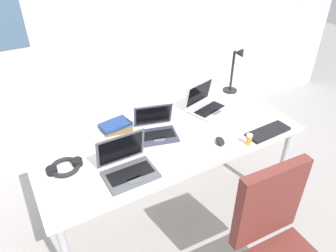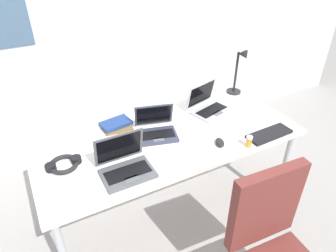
{
  "view_description": "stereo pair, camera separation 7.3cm",
  "coord_description": "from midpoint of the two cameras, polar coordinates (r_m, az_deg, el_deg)",
  "views": [
    {
      "loc": [
        -0.88,
        -1.51,
        1.97
      ],
      "look_at": [
        0.0,
        0.0,
        0.82
      ],
      "focal_mm": 33.29,
      "sensor_mm": 36.0,
      "label": 1
    },
    {
      "loc": [
        -0.81,
        -1.54,
        1.97
      ],
      "look_at": [
        0.0,
        0.0,
        0.82
      ],
      "focal_mm": 33.29,
      "sensor_mm": 36.0,
      "label": 2
    }
  ],
  "objects": [
    {
      "name": "laptop_mid_desk",
      "position": [
        1.83,
        -6.72,
        -7.15
      ],
      "size": [
        0.3,
        0.25,
        0.22
      ],
      "color": "#515459",
      "rests_on": "desk"
    },
    {
      "name": "pill_bottle",
      "position": [
        2.09,
        15.59,
        -2.74
      ],
      "size": [
        0.04,
        0.04,
        0.08
      ],
      "color": "gold",
      "rests_on": "desk"
    },
    {
      "name": "laptop_center",
      "position": [
        2.42,
        8.24,
        3.67
      ],
      "size": [
        0.34,
        0.3,
        0.21
      ],
      "color": "#B7BABC",
      "rests_on": "desk"
    },
    {
      "name": "wall_back",
      "position": [
        2.84,
        -10.28,
        19.28
      ],
      "size": [
        6.0,
        0.13,
        2.6
      ],
      "color": "silver",
      "rests_on": "ground_plane"
    },
    {
      "name": "headphones",
      "position": [
        1.96,
        -17.54,
        -6.67
      ],
      "size": [
        0.21,
        0.18,
        0.04
      ],
      "color": "black",
      "rests_on": "desk"
    },
    {
      "name": "ground_plane",
      "position": [
        2.63,
        0.83,
        -15.07
      ],
      "size": [
        12.0,
        12.0,
        0.0
      ],
      "primitive_type": "plane",
      "color": "gray"
    },
    {
      "name": "desk",
      "position": [
        2.17,
        0.97,
        -3.03
      ],
      "size": [
        1.8,
        0.8,
        0.74
      ],
      "color": "silver",
      "rests_on": "ground_plane"
    },
    {
      "name": "cell_phone",
      "position": [
        2.05,
        -9.62,
        -3.93
      ],
      "size": [
        0.11,
        0.15,
        0.01
      ],
      "primitive_type": "cube",
      "rotation": [
        0.0,
        0.0,
        0.34
      ],
      "color": "black",
      "rests_on": "desk"
    },
    {
      "name": "external_keyboard",
      "position": [
        2.25,
        18.94,
        -1.41
      ],
      "size": [
        0.33,
        0.13,
        0.02
      ],
      "primitive_type": "cube",
      "rotation": [
        0.0,
        0.0,
        0.03
      ],
      "color": "black",
      "rests_on": "desk"
    },
    {
      "name": "computer_mouse",
      "position": [
        2.08,
        10.47,
        -2.98
      ],
      "size": [
        0.09,
        0.11,
        0.03
      ],
      "primitive_type": "ellipsoid",
      "rotation": [
        0.0,
        0.0,
        -0.39
      ],
      "color": "black",
      "rests_on": "desk"
    },
    {
      "name": "laptop_far_corner",
      "position": [
        2.13,
        -1.2,
        -0.6
      ],
      "size": [
        0.32,
        0.3,
        0.2
      ],
      "color": "#33384C",
      "rests_on": "desk"
    },
    {
      "name": "desk_lamp",
      "position": [
        2.65,
        13.63,
        9.52
      ],
      "size": [
        0.12,
        0.18,
        0.4
      ],
      "color": "black",
      "rests_on": "desk"
    },
    {
      "name": "book_stack",
      "position": [
        2.22,
        -8.41,
        0.14
      ],
      "size": [
        0.22,
        0.18,
        0.05
      ],
      "color": "brown",
      "rests_on": "desk"
    }
  ]
}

